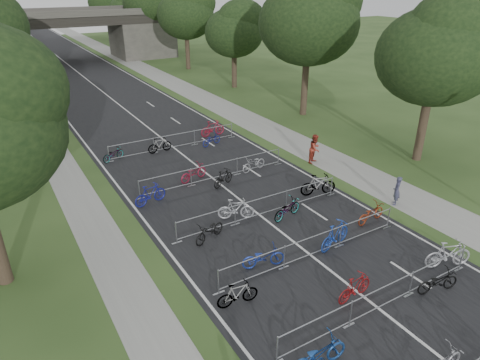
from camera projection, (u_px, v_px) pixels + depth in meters
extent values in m
cube|color=black|center=(92.00, 83.00, 48.66)|extent=(11.00, 140.00, 0.01)
cube|color=gray|center=(158.00, 76.00, 52.38)|extent=(3.00, 140.00, 0.01)
cube|color=gray|center=(20.00, 91.00, 45.18)|extent=(2.00, 140.00, 0.01)
cube|color=silver|center=(92.00, 83.00, 48.66)|extent=(0.12, 140.00, 0.00)
cube|color=#3E3D38|center=(142.00, 39.00, 64.55)|extent=(8.00, 8.00, 5.00)
cube|color=black|center=(58.00, 21.00, 57.88)|extent=(30.00, 8.00, 1.20)
cube|color=#3E3D38|center=(63.00, 15.00, 54.51)|extent=(30.00, 0.40, 0.90)
cube|color=#3E3D38|center=(52.00, 11.00, 60.39)|extent=(30.00, 0.40, 0.90)
cylinder|color=#33261C|center=(422.00, 127.00, 27.40)|extent=(0.56, 0.56, 4.48)
ellipsoid|color=black|center=(436.00, 57.00, 25.52)|extent=(7.17, 7.17, 5.88)
sphere|color=black|center=(455.00, 32.00, 24.79)|extent=(5.73, 5.73, 5.73)
sphere|color=black|center=(421.00, 71.00, 26.06)|extent=(4.66, 4.66, 4.66)
cylinder|color=#33261C|center=(305.00, 85.00, 36.56)|extent=(0.56, 0.56, 5.11)
ellipsoid|color=black|center=(309.00, 23.00, 34.41)|extent=(8.18, 8.18, 6.70)
sphere|color=black|center=(320.00, 1.00, 33.60)|extent=(6.54, 6.54, 6.54)
sphere|color=black|center=(299.00, 36.00, 35.00)|extent=(5.31, 5.31, 5.31)
cylinder|color=#33261C|center=(234.00, 69.00, 46.13)|extent=(0.56, 0.56, 3.85)
ellipsoid|color=black|center=(234.00, 33.00, 44.51)|extent=(6.16, 6.16, 5.05)
sphere|color=black|center=(241.00, 20.00, 43.87)|extent=(4.93, 4.93, 4.93)
sphere|color=black|center=(228.00, 40.00, 44.99)|extent=(4.00, 4.00, 4.00)
cylinder|color=#33261C|center=(188.00, 51.00, 55.29)|extent=(0.56, 0.56, 4.48)
ellipsoid|color=black|center=(186.00, 15.00, 53.40)|extent=(7.17, 7.17, 5.88)
sphere|color=black|center=(191.00, 3.00, 52.68)|extent=(5.73, 5.73, 5.73)
sphere|color=black|center=(181.00, 23.00, 53.94)|extent=(4.66, 4.66, 4.66)
cylinder|color=#33261C|center=(154.00, 38.00, 64.45)|extent=(0.56, 0.56, 5.11)
ellipsoid|color=black|center=(151.00, 3.00, 62.30)|extent=(8.18, 8.18, 6.70)
sphere|color=black|center=(147.00, 10.00, 62.89)|extent=(5.31, 5.31, 5.31)
cylinder|color=#33261C|center=(130.00, 35.00, 74.01)|extent=(0.56, 0.56, 3.85)
ellipsoid|color=black|center=(127.00, 11.00, 72.39)|extent=(6.16, 6.16, 5.05)
sphere|color=black|center=(131.00, 3.00, 71.76)|extent=(4.93, 4.93, 4.93)
sphere|color=black|center=(124.00, 16.00, 72.88)|extent=(4.00, 4.00, 4.00)
cylinder|color=#33261C|center=(110.00, 26.00, 83.18)|extent=(0.56, 0.56, 4.48)
ellipsoid|color=black|center=(107.00, 2.00, 81.29)|extent=(7.17, 7.17, 5.88)
sphere|color=black|center=(105.00, 7.00, 81.83)|extent=(4.66, 4.66, 4.66)
cylinder|color=#A2A4AA|center=(384.00, 287.00, 15.06)|extent=(9.20, 0.04, 0.04)
cylinder|color=#A2A4AA|center=(381.00, 306.00, 15.43)|extent=(9.20, 0.04, 0.04)
cylinder|color=#A2A4AA|center=(277.00, 350.00, 13.14)|extent=(0.05, 0.05, 1.10)
cylinder|color=#A2A4AA|center=(351.00, 314.00, 14.56)|extent=(0.05, 0.05, 1.10)
cube|color=#A2A4AA|center=(349.00, 325.00, 14.79)|extent=(0.50, 0.08, 0.03)
cylinder|color=#A2A4AA|center=(411.00, 284.00, 15.99)|extent=(0.05, 0.05, 1.10)
cube|color=#A2A4AA|center=(409.00, 295.00, 16.21)|extent=(0.50, 0.08, 0.03)
cylinder|color=#A2A4AA|center=(461.00, 259.00, 17.41)|extent=(0.05, 0.05, 1.10)
cube|color=#A2A4AA|center=(459.00, 269.00, 17.64)|extent=(0.50, 0.08, 0.03)
cylinder|color=#A2A4AA|center=(314.00, 236.00, 18.00)|extent=(9.20, 0.04, 0.04)
cylinder|color=#A2A4AA|center=(313.00, 253.00, 18.38)|extent=(9.20, 0.04, 0.04)
cylinder|color=#A2A4AA|center=(219.00, 282.00, 16.08)|extent=(0.05, 0.05, 1.10)
cube|color=#A2A4AA|center=(219.00, 293.00, 16.31)|extent=(0.50, 0.08, 0.03)
cylinder|color=#A2A4AA|center=(284.00, 257.00, 17.51)|extent=(0.05, 0.05, 1.10)
cube|color=#A2A4AA|center=(284.00, 268.00, 17.73)|extent=(0.50, 0.08, 0.03)
cylinder|color=#A2A4AA|center=(340.00, 236.00, 18.93)|extent=(0.05, 0.05, 1.10)
cube|color=#A2A4AA|center=(339.00, 246.00, 19.16)|extent=(0.50, 0.08, 0.03)
cylinder|color=#A2A4AA|center=(388.00, 218.00, 20.35)|extent=(0.05, 0.05, 1.10)
cube|color=#A2A4AA|center=(387.00, 227.00, 20.58)|extent=(0.50, 0.08, 0.03)
cylinder|color=#A2A4AA|center=(262.00, 198.00, 21.10)|extent=(9.20, 0.04, 0.04)
cylinder|color=#A2A4AA|center=(261.00, 213.00, 21.47)|extent=(9.20, 0.04, 0.04)
cylinder|color=#A2A4AA|center=(176.00, 233.00, 19.18)|extent=(0.05, 0.05, 1.10)
cube|color=#A2A4AA|center=(177.00, 243.00, 19.41)|extent=(0.50, 0.08, 0.03)
cylinder|color=#A2A4AA|center=(235.00, 215.00, 20.60)|extent=(0.05, 0.05, 1.10)
cube|color=#A2A4AA|center=(235.00, 224.00, 20.83)|extent=(0.50, 0.08, 0.03)
cylinder|color=#A2A4AA|center=(286.00, 200.00, 22.03)|extent=(0.05, 0.05, 1.10)
cube|color=#A2A4AA|center=(286.00, 209.00, 22.26)|extent=(0.50, 0.08, 0.03)
cylinder|color=#A2A4AA|center=(331.00, 186.00, 23.45)|extent=(0.05, 0.05, 1.10)
cube|color=#A2A4AA|center=(331.00, 195.00, 23.68)|extent=(0.50, 0.08, 0.03)
cylinder|color=#A2A4AA|center=(215.00, 164.00, 24.97)|extent=(9.20, 0.04, 0.04)
cylinder|color=#A2A4AA|center=(215.00, 177.00, 25.35)|extent=(9.20, 0.04, 0.04)
cylinder|color=#A2A4AA|center=(139.00, 190.00, 23.05)|extent=(0.05, 0.05, 1.10)
cube|color=#A2A4AA|center=(140.00, 198.00, 23.28)|extent=(0.50, 0.08, 0.03)
cylinder|color=#A2A4AA|center=(191.00, 177.00, 24.48)|extent=(0.05, 0.05, 1.10)
cube|color=#A2A4AA|center=(192.00, 186.00, 24.71)|extent=(0.50, 0.08, 0.03)
cylinder|color=#A2A4AA|center=(237.00, 166.00, 25.90)|extent=(0.05, 0.05, 1.10)
cube|color=#A2A4AA|center=(237.00, 174.00, 26.13)|extent=(0.50, 0.08, 0.03)
cylinder|color=#A2A4AA|center=(278.00, 156.00, 27.32)|extent=(0.05, 0.05, 1.10)
cube|color=#A2A4AA|center=(278.00, 164.00, 27.55)|extent=(0.50, 0.08, 0.03)
cylinder|color=#A2A4AA|center=(174.00, 135.00, 29.62)|extent=(9.20, 0.04, 0.04)
cylinder|color=#A2A4AA|center=(175.00, 146.00, 30.00)|extent=(9.20, 0.04, 0.04)
cylinder|color=#A2A4AA|center=(109.00, 154.00, 27.70)|extent=(0.05, 0.05, 1.10)
cube|color=#A2A4AA|center=(110.00, 162.00, 27.93)|extent=(0.50, 0.08, 0.03)
cylinder|color=#A2A4AA|center=(154.00, 145.00, 29.12)|extent=(0.05, 0.05, 1.10)
cube|color=#A2A4AA|center=(154.00, 153.00, 29.35)|extent=(0.50, 0.08, 0.03)
cylinder|color=#A2A4AA|center=(194.00, 138.00, 30.55)|extent=(0.05, 0.05, 1.10)
cube|color=#A2A4AA|center=(195.00, 145.00, 30.78)|extent=(0.50, 0.08, 0.03)
cylinder|color=#A2A4AA|center=(232.00, 130.00, 31.97)|extent=(0.05, 0.05, 1.10)
cube|color=#A2A4AA|center=(232.00, 137.00, 32.20)|extent=(0.50, 0.08, 0.03)
imported|color=navy|center=(318.00, 355.00, 12.99)|extent=(2.10, 0.84, 1.08)
imported|color=maroon|center=(355.00, 287.00, 15.84)|extent=(1.76, 0.63, 1.04)
imported|color=black|center=(438.00, 282.00, 16.22)|extent=(1.86, 1.02, 0.93)
imported|color=#ACACB4|center=(448.00, 254.00, 17.56)|extent=(2.12, 1.28, 1.23)
imported|color=#A2A4AA|center=(238.00, 294.00, 15.54)|extent=(1.67, 0.67, 0.98)
imported|color=navy|center=(263.00, 257.00, 17.62)|extent=(1.93, 1.12, 0.96)
imported|color=#1D3EA0|center=(335.00, 235.00, 18.87)|extent=(2.12, 1.04, 1.23)
imported|color=maroon|center=(371.00, 213.00, 20.88)|extent=(1.90, 0.83, 0.97)
imported|color=black|center=(210.00, 231.00, 19.43)|extent=(1.92, 1.26, 0.96)
imported|color=#B0B1B8|center=(236.00, 209.00, 21.11)|extent=(1.86, 1.29, 1.10)
imported|color=#A2A4AA|center=(287.00, 209.00, 21.26)|extent=(1.97, 1.07, 0.98)
imported|color=#A2A4AA|center=(318.00, 185.00, 23.45)|extent=(2.11, 1.18, 1.22)
imported|color=navy|center=(150.00, 194.00, 22.52)|extent=(1.94, 0.91, 1.13)
imported|color=maroon|center=(193.00, 173.00, 25.18)|extent=(2.02, 1.18, 1.00)
imported|color=black|center=(223.00, 178.00, 24.55)|extent=(1.70, 1.05, 0.99)
imported|color=gray|center=(254.00, 164.00, 26.46)|extent=(1.93, 1.00, 0.97)
imported|color=#A2A4AA|center=(113.00, 154.00, 27.97)|extent=(1.75, 1.20, 0.87)
imported|color=#A2A4AA|center=(160.00, 145.00, 29.26)|extent=(1.75, 0.59, 1.04)
imported|color=navy|center=(211.00, 140.00, 30.50)|extent=(1.77, 1.03, 0.88)
imported|color=maroon|center=(213.00, 128.00, 32.23)|extent=(2.00, 0.61, 1.19)
imported|color=#373752|center=(397.00, 191.00, 22.39)|extent=(0.68, 0.67, 1.58)
imported|color=maroon|center=(315.00, 149.00, 27.45)|extent=(1.13, 1.03, 1.89)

